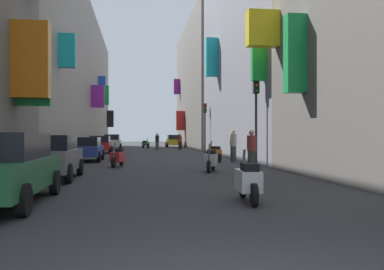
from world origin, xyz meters
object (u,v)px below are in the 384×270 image
parked_car_grey (48,156)px  traffic_light_far_corner (205,119)px  scooter_orange (215,153)px  pedestrian_near_right (252,151)px  parked_car_green (0,167)px  scooter_red (118,157)px  pedestrian_mid_street (157,142)px  parked_car_red (100,144)px  traffic_light_near_corner (256,106)px  parked_car_white (112,141)px  pedestrian_crossing (180,142)px  scooter_white (248,181)px  parked_car_blue (85,148)px  pedestrian_near_left (233,146)px  scooter_silver (211,160)px  scooter_green (146,144)px  parked_car_yellow (174,141)px

parked_car_grey → traffic_light_far_corner: size_ratio=0.98×
scooter_orange → pedestrian_near_right: (0.39, -6.28, 0.37)m
parked_car_green → scooter_red: 10.81m
pedestrian_near_right → pedestrian_mid_street: 25.75m
traffic_light_far_corner → parked_car_red: bearing=173.6°
parked_car_green → traffic_light_near_corner: bearing=50.0°
scooter_red → pedestrian_near_right: size_ratio=1.12×
pedestrian_near_right → traffic_light_far_corner: bearing=87.1°
parked_car_white → traffic_light_far_corner: traffic_light_far_corner is taller
parked_car_red → parked_car_green: bearing=-89.8°
scooter_orange → traffic_light_far_corner: 11.53m
parked_car_red → pedestrian_mid_street: pedestrian_mid_street is taller
pedestrian_crossing → parked_car_grey: bearing=-104.2°
scooter_white → pedestrian_near_right: 8.27m
parked_car_red → pedestrian_crossing: pedestrian_crossing is taller
pedestrian_crossing → pedestrian_mid_street: pedestrian_mid_street is taller
parked_car_blue → scooter_red: bearing=-66.5°
parked_car_white → pedestrian_near_left: size_ratio=2.52×
parked_car_red → scooter_orange: (7.22, -12.18, -0.29)m
scooter_orange → scooter_silver: (-1.30, -6.30, 0.00)m
parked_car_red → pedestrian_mid_street: bearing=55.2°
traffic_light_far_corner → scooter_orange: bearing=-96.4°
pedestrian_near_right → scooter_green: bearing=96.3°
parked_car_red → pedestrian_near_right: size_ratio=2.42×
parked_car_green → pedestrian_crossing: bearing=78.0°
parked_car_blue → parked_car_yellow: 28.97m
parked_car_white → traffic_light_far_corner: size_ratio=1.09×
parked_car_white → traffic_light_near_corner: traffic_light_near_corner is taller
parked_car_yellow → pedestrian_crossing: (-0.16, -9.29, 0.02)m
scooter_white → traffic_light_near_corner: (3.10, 10.27, 2.37)m
scooter_silver → scooter_orange: bearing=78.3°
parked_car_red → scooter_green: size_ratio=2.22×
parked_car_grey → pedestrian_crossing: bearing=75.8°
parked_car_blue → scooter_silver: bearing=-52.7°
parked_car_blue → pedestrian_crossing: bearing=68.7°
scooter_orange → parked_car_red: bearing=120.7°
parked_car_grey → scooter_silver: (5.88, 2.38, -0.31)m
pedestrian_near_right → traffic_light_near_corner: 3.18m
parked_car_grey → scooter_red: bearing=69.4°
parked_car_yellow → scooter_white: bearing=-92.8°
pedestrian_crossing → traffic_light_far_corner: traffic_light_far_corner is taller
parked_car_red → traffic_light_near_corner: size_ratio=0.97×
parked_car_blue → traffic_light_near_corner: (8.43, -5.41, 2.11)m
scooter_red → traffic_light_near_corner: size_ratio=0.45×
parked_car_white → traffic_light_far_corner: bearing=-57.1°
scooter_white → pedestrian_crossing: bearing=86.7°
parked_car_blue → scooter_white: parked_car_blue is taller
traffic_light_near_corner → pedestrian_crossing: bearing=92.7°
traffic_light_near_corner → traffic_light_far_corner: (0.02, 15.18, -0.05)m
parked_car_grey → scooter_red: size_ratio=2.13×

